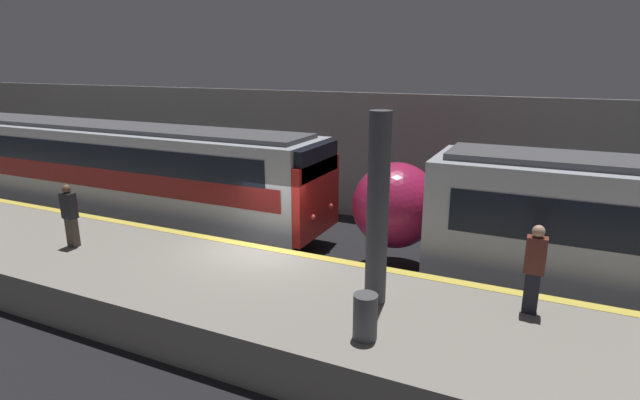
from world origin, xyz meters
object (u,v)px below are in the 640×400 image
Objects in this scene: train_boxy at (115,172)px; person_walking at (70,214)px; trash_bin at (365,317)px; person_waiting at (534,267)px; support_pillar_near at (378,210)px.

person_walking is (3.15, -4.47, 0.05)m from train_boxy.
person_walking is 2.01× the size of trash_bin.
person_waiting is (14.47, -3.22, 0.12)m from train_boxy.
train_boxy is 19.87× the size of trash_bin.
support_pillar_near is 2.15× the size of person_waiting.
person_waiting is (2.94, 0.83, -0.99)m from support_pillar_near.
support_pillar_near is 0.23× the size of train_boxy.
support_pillar_near reaches higher than trash_bin.
train_boxy is 9.27× the size of person_waiting.
person_walking is at bearing 173.27° from trash_bin.
person_waiting is at bearing 15.70° from support_pillar_near.
support_pillar_near is 3.21m from person_waiting.
support_pillar_near is at bearing 2.93° from person_walking.
person_waiting is at bearing 40.99° from trash_bin.
trash_bin is at bearing -24.90° from train_boxy.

